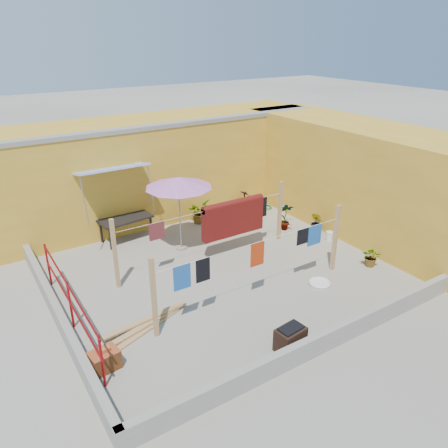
{
  "coord_description": "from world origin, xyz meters",
  "views": [
    {
      "loc": [
        -5.26,
        -8.26,
        5.71
      ],
      "look_at": [
        0.24,
        0.3,
        1.21
      ],
      "focal_mm": 35.0,
      "sensor_mm": 36.0,
      "label": 1
    }
  ],
  "objects_px": {
    "patio_umbrella": "(179,183)",
    "plant_back_a": "(199,212)",
    "brazier": "(290,339)",
    "water_jug_a": "(329,236)",
    "green_hose": "(266,207)",
    "white_basin": "(320,283)",
    "water_jug_b": "(281,212)",
    "outdoor_table": "(126,220)",
    "brick_stack": "(105,360)"
  },
  "relations": [
    {
      "from": "patio_umbrella",
      "to": "plant_back_a",
      "type": "distance_m",
      "value": 2.49
    },
    {
      "from": "patio_umbrella",
      "to": "brazier",
      "type": "relative_size",
      "value": 3.59
    },
    {
      "from": "water_jug_a",
      "to": "plant_back_a",
      "type": "bearing_deg",
      "value": 128.57
    },
    {
      "from": "patio_umbrella",
      "to": "green_hose",
      "type": "bearing_deg",
      "value": 16.46
    },
    {
      "from": "plant_back_a",
      "to": "brazier",
      "type": "bearing_deg",
      "value": -104.0
    },
    {
      "from": "brazier",
      "to": "white_basin",
      "type": "xyz_separation_m",
      "value": [
        2.17,
        1.41,
        -0.2
      ]
    },
    {
      "from": "brazier",
      "to": "green_hose",
      "type": "relative_size",
      "value": 1.32
    },
    {
      "from": "water_jug_a",
      "to": "water_jug_b",
      "type": "height_order",
      "value": "water_jug_b"
    },
    {
      "from": "outdoor_table",
      "to": "plant_back_a",
      "type": "xyz_separation_m",
      "value": [
        2.44,
        -0.04,
        -0.27
      ]
    },
    {
      "from": "white_basin",
      "to": "green_hose",
      "type": "height_order",
      "value": "white_basin"
    },
    {
      "from": "brazier",
      "to": "water_jug_b",
      "type": "xyz_separation_m",
      "value": [
        4.18,
        5.32,
        -0.09
      ]
    },
    {
      "from": "outdoor_table",
      "to": "brazier",
      "type": "xyz_separation_m",
      "value": [
        0.86,
        -6.4,
        -0.39
      ]
    },
    {
      "from": "plant_back_a",
      "to": "patio_umbrella",
      "type": "bearing_deg",
      "value": -135.08
    },
    {
      "from": "patio_umbrella",
      "to": "green_hose",
      "type": "distance_m",
      "value": 4.55
    },
    {
      "from": "patio_umbrella",
      "to": "outdoor_table",
      "type": "bearing_deg",
      "value": 128.24
    },
    {
      "from": "water_jug_b",
      "to": "plant_back_a",
      "type": "height_order",
      "value": "plant_back_a"
    },
    {
      "from": "white_basin",
      "to": "water_jug_a",
      "type": "height_order",
      "value": "water_jug_a"
    },
    {
      "from": "patio_umbrella",
      "to": "brazier",
      "type": "bearing_deg",
      "value": -92.69
    },
    {
      "from": "patio_umbrella",
      "to": "brick_stack",
      "type": "height_order",
      "value": "patio_umbrella"
    },
    {
      "from": "white_basin",
      "to": "water_jug_b",
      "type": "distance_m",
      "value": 4.4
    },
    {
      "from": "white_basin",
      "to": "patio_umbrella",
      "type": "bearing_deg",
      "value": 118.21
    },
    {
      "from": "patio_umbrella",
      "to": "plant_back_a",
      "type": "bearing_deg",
      "value": 44.92
    },
    {
      "from": "brick_stack",
      "to": "brazier",
      "type": "distance_m",
      "value": 3.52
    },
    {
      "from": "brick_stack",
      "to": "outdoor_table",
      "type": "bearing_deg",
      "value": 64.62
    },
    {
      "from": "outdoor_table",
      "to": "brazier",
      "type": "distance_m",
      "value": 6.47
    },
    {
      "from": "brazier",
      "to": "white_basin",
      "type": "height_order",
      "value": "brazier"
    },
    {
      "from": "water_jug_a",
      "to": "white_basin",
      "type": "bearing_deg",
      "value": -140.03
    },
    {
      "from": "brick_stack",
      "to": "white_basin",
      "type": "xyz_separation_m",
      "value": [
        5.38,
        -0.02,
        -0.15
      ]
    },
    {
      "from": "patio_umbrella",
      "to": "water_jug_b",
      "type": "relative_size",
      "value": 6.12
    },
    {
      "from": "brazier",
      "to": "plant_back_a",
      "type": "bearing_deg",
      "value": 76.0
    },
    {
      "from": "green_hose",
      "to": "plant_back_a",
      "type": "height_order",
      "value": "plant_back_a"
    },
    {
      "from": "brazier",
      "to": "plant_back_a",
      "type": "xyz_separation_m",
      "value": [
        1.59,
        6.36,
        0.12
      ]
    },
    {
      "from": "outdoor_table",
      "to": "brick_stack",
      "type": "xyz_separation_m",
      "value": [
        -2.36,
        -4.97,
        -0.44
      ]
    },
    {
      "from": "water_jug_a",
      "to": "green_hose",
      "type": "distance_m",
      "value": 3.08
    },
    {
      "from": "brazier",
      "to": "water_jug_a",
      "type": "bearing_deg",
      "value": 36.54
    },
    {
      "from": "patio_umbrella",
      "to": "water_jug_a",
      "type": "distance_m",
      "value": 4.76
    },
    {
      "from": "outdoor_table",
      "to": "brick_stack",
      "type": "distance_m",
      "value": 5.52
    },
    {
      "from": "white_basin",
      "to": "outdoor_table",
      "type": "bearing_deg",
      "value": 121.23
    },
    {
      "from": "brazier",
      "to": "plant_back_a",
      "type": "relative_size",
      "value": 0.83
    },
    {
      "from": "white_basin",
      "to": "water_jug_a",
      "type": "relative_size",
      "value": 1.66
    },
    {
      "from": "brazier",
      "to": "green_hose",
      "type": "distance_m",
      "value": 7.47
    },
    {
      "from": "outdoor_table",
      "to": "brick_stack",
      "type": "relative_size",
      "value": 2.82
    },
    {
      "from": "white_basin",
      "to": "plant_back_a",
      "type": "xyz_separation_m",
      "value": [
        -0.58,
        4.95,
        0.32
      ]
    },
    {
      "from": "patio_umbrella",
      "to": "water_jug_a",
      "type": "xyz_separation_m",
      "value": [
        3.95,
        -1.91,
        -1.84
      ]
    },
    {
      "from": "outdoor_table",
      "to": "green_hose",
      "type": "xyz_separation_m",
      "value": [
        5.04,
        -0.22,
        -0.61
      ]
    },
    {
      "from": "outdoor_table",
      "to": "patio_umbrella",
      "type": "bearing_deg",
      "value": -51.76
    },
    {
      "from": "brazier",
      "to": "white_basin",
      "type": "relative_size",
      "value": 1.16
    },
    {
      "from": "outdoor_table",
      "to": "water_jug_b",
      "type": "distance_m",
      "value": 5.18
    },
    {
      "from": "outdoor_table",
      "to": "brick_stack",
      "type": "bearing_deg",
      "value": -115.38
    },
    {
      "from": "brick_stack",
      "to": "water_jug_b",
      "type": "distance_m",
      "value": 8.36
    }
  ]
}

